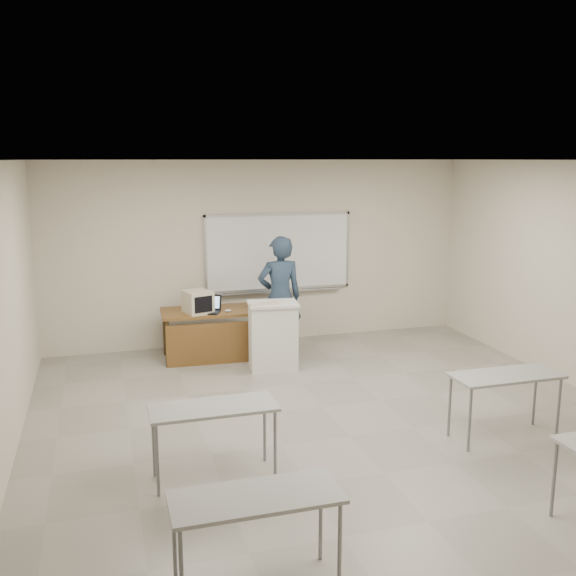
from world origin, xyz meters
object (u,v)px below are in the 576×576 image
object	(u,v)px
crt_monitor	(197,302)
presenter	(280,297)
podium	(273,336)
instructor_desk	(214,324)
mouse	(228,311)
laptop	(207,308)
whiteboard	(279,253)
keyboard	(265,304)

from	to	relation	value
crt_monitor	presenter	size ratio (longest dim) A/B	0.22
podium	crt_monitor	distance (m)	1.27
instructor_desk	mouse	xyz separation A→B (m)	(0.20, -0.09, 0.21)
laptop	presenter	xyz separation A→B (m)	(1.09, -0.15, 0.13)
whiteboard	presenter	bearing A→B (deg)	-104.78
mouse	keyboard	distance (m)	0.85
instructor_desk	laptop	xyz separation A→B (m)	(-0.10, -0.01, 0.25)
podium	laptop	size ratio (longest dim) A/B	2.99
whiteboard	keyboard	distance (m)	1.78
podium	presenter	world-z (taller)	presenter
instructor_desk	podium	size ratio (longest dim) A/B	1.56
instructor_desk	mouse	world-z (taller)	mouse
laptop	crt_monitor	bearing A→B (deg)	-155.23
instructor_desk	keyboard	distance (m)	1.09
crt_monitor	laptop	bearing A→B (deg)	-16.18
podium	presenter	bearing A→B (deg)	71.46
crt_monitor	mouse	xyz separation A→B (m)	(0.45, -0.08, -0.15)
mouse	presenter	world-z (taller)	presenter
podium	mouse	xyz separation A→B (m)	(-0.54, 0.60, 0.27)
presenter	instructor_desk	bearing A→B (deg)	-9.20
whiteboard	presenter	size ratio (longest dim) A/B	1.32
crt_monitor	presenter	bearing A→B (deg)	-23.04
whiteboard	crt_monitor	bearing A→B (deg)	-151.98
whiteboard	mouse	distance (m)	1.53
laptop	keyboard	size ratio (longest dim) A/B	0.80
instructor_desk	mouse	size ratio (longest dim) A/B	15.23
crt_monitor	keyboard	bearing A→B (deg)	-59.80
whiteboard	instructor_desk	size ratio (longest dim) A/B	1.60
laptop	mouse	distance (m)	0.31
mouse	instructor_desk	bearing A→B (deg)	132.85
podium	keyboard	distance (m)	0.54
whiteboard	presenter	xyz separation A→B (m)	(-0.25, -0.94, -0.54)
presenter	podium	bearing A→B (deg)	64.39
presenter	crt_monitor	bearing A→B (deg)	-6.82
whiteboard	mouse	size ratio (longest dim) A/B	24.42
instructor_desk	keyboard	size ratio (longest dim) A/B	3.71
instructor_desk	mouse	bearing A→B (deg)	-21.16
whiteboard	laptop	size ratio (longest dim) A/B	7.47
keyboard	laptop	bearing A→B (deg)	128.26
instructor_desk	podium	bearing A→B (deg)	-40.39
crt_monitor	laptop	size ratio (longest dim) A/B	1.26
crt_monitor	mouse	bearing A→B (deg)	-25.84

